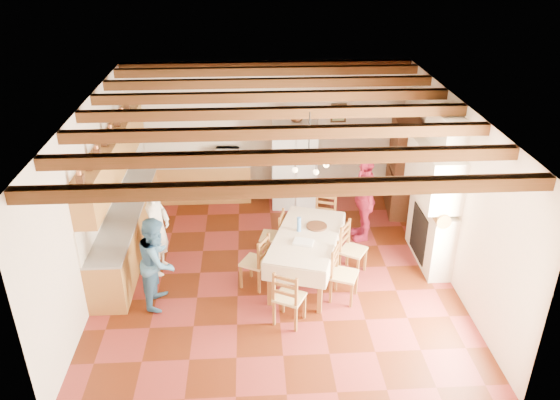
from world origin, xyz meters
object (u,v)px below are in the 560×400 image
object	(u,v)px
hutch	(402,165)
chair_left_far	(272,236)
person_man	(158,229)
chair_right_near	(344,274)
person_woman_blue	(158,261)
chair_left_near	(255,261)
chair_end_far	(324,221)
chair_end_near	(289,296)
person_woman_red	(364,198)
refrigerator	(295,163)
microwave	(227,155)
chair_right_far	(353,250)
dining_table	(307,240)

from	to	relation	value
hutch	chair_left_far	bearing A→B (deg)	-140.69
chair_left_far	person_man	world-z (taller)	person_man
chair_right_near	person_woman_blue	bearing A→B (deg)	110.70
chair_left_near	chair_right_near	xyz separation A→B (m)	(1.44, -0.47, 0.00)
chair_end_far	chair_end_near	bearing A→B (deg)	-90.94
chair_right_near	chair_end_near	world-z (taller)	same
chair_left_near	person_woman_red	size ratio (longest dim) A/B	0.56
person_man	refrigerator	bearing A→B (deg)	-30.95
person_man	microwave	bearing A→B (deg)	-7.02
hutch	chair_left_near	distance (m)	4.09
person_woman_blue	person_woman_red	size ratio (longest dim) A/B	0.89
chair_right_far	person_woman_red	bearing A→B (deg)	13.83
hutch	chair_right_near	xyz separation A→B (m)	(-1.68, -3.05, -0.57)
hutch	microwave	xyz separation A→B (m)	(-3.64, 0.78, -0.01)
chair_left_far	microwave	world-z (taller)	microwave
refrigerator	person_woman_red	bearing A→B (deg)	-48.91
person_woman_red	hutch	bearing A→B (deg)	135.57
refrigerator	dining_table	distance (m)	2.90
chair_right_far	person_man	xyz separation A→B (m)	(-3.36, 0.29, 0.35)
person_man	person_woman_red	distance (m)	3.88
chair_right_near	microwave	distance (m)	4.34
chair_left_far	person_man	size ratio (longest dim) A/B	0.58
refrigerator	chair_left_near	size ratio (longest dim) A/B	1.96
chair_left_near	person_woman_blue	world-z (taller)	person_woman_blue
chair_right_near	chair_left_far	bearing A→B (deg)	63.52
chair_left_far	chair_left_near	bearing A→B (deg)	-8.28
hutch	person_woman_blue	distance (m)	5.51
chair_right_far	refrigerator	bearing A→B (deg)	48.11
dining_table	microwave	distance (m)	3.51
refrigerator	hutch	size ratio (longest dim) A/B	0.90
person_woman_blue	chair_end_near	bearing A→B (deg)	-101.71
chair_end_far	person_woman_blue	world-z (taller)	person_woman_blue
refrigerator	person_man	bearing A→B (deg)	-132.29
dining_table	chair_end_far	world-z (taller)	chair_end_far
dining_table	chair_right_near	xyz separation A→B (m)	(0.55, -0.62, -0.29)
chair_end_near	person_woman_blue	xyz separation A→B (m)	(-2.04, 0.64, 0.29)
chair_right_near	person_woman_red	bearing A→B (deg)	3.49
person_woman_red	chair_end_far	bearing A→B (deg)	-79.92
chair_left_far	chair_right_near	xyz separation A→B (m)	(1.11, -1.28, 0.00)
chair_end_near	chair_end_far	size ratio (longest dim) A/B	1.00
hutch	chair_end_near	world-z (taller)	hutch
chair_left_far	person_woman_red	xyz separation A→B (m)	(1.79, 0.67, 0.38)
chair_right_far	person_woman_blue	xyz separation A→B (m)	(-3.24, -0.62, 0.29)
chair_right_far	person_woman_blue	distance (m)	3.31
chair_end_near	person_woman_red	distance (m)	2.98
chair_right_far	person_woman_red	distance (m)	1.35
chair_end_near	microwave	world-z (taller)	microwave
hutch	chair_end_far	distance (m)	2.26
hutch	dining_table	distance (m)	3.31
person_man	person_woman_red	size ratio (longest dim) A/B	0.97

